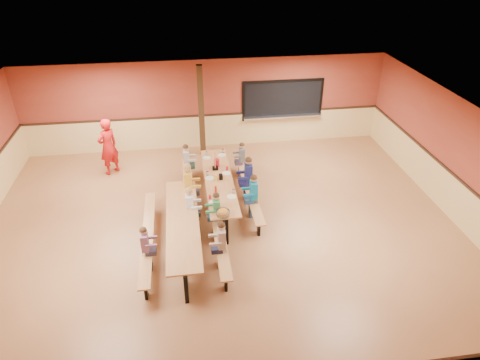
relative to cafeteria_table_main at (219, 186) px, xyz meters
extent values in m
plane|color=brown|center=(-0.04, -1.33, -0.53)|extent=(12.00, 12.00, 0.00)
cube|color=brown|center=(-0.04, 3.67, 0.97)|extent=(12.00, 0.04, 3.00)
cube|color=brown|center=(5.96, -1.33, 0.97)|extent=(0.04, 10.00, 3.00)
cube|color=white|center=(-0.04, -1.33, 2.47)|extent=(12.00, 10.00, 0.04)
cube|color=black|center=(2.56, 3.64, 1.02)|extent=(2.60, 0.06, 1.20)
cube|color=silver|center=(2.56, 3.55, 0.45)|extent=(2.70, 0.28, 0.06)
cube|color=#322110|center=(-0.24, 3.07, 0.97)|extent=(0.18, 0.18, 3.00)
cube|color=#B57A48|center=(0.00, 0.00, 0.19)|extent=(0.75, 3.60, 0.04)
cube|color=black|center=(0.00, -1.55, -0.18)|extent=(0.08, 0.60, 0.70)
cube|color=black|center=(0.00, 1.55, -0.18)|extent=(0.08, 0.60, 0.70)
cube|color=#B57A48|center=(-0.83, 0.00, -0.09)|extent=(0.26, 3.60, 0.04)
cube|color=black|center=(-0.83, 0.00, -0.32)|extent=(0.06, 0.18, 0.41)
cube|color=#B57A48|center=(0.83, 0.00, -0.09)|extent=(0.26, 3.60, 0.04)
cube|color=black|center=(0.83, 0.00, -0.32)|extent=(0.06, 0.18, 0.41)
cube|color=#B57A48|center=(-1.02, -1.75, 0.19)|extent=(0.75, 3.60, 0.04)
cube|color=black|center=(-1.02, -3.30, -0.18)|extent=(0.08, 0.60, 0.70)
cube|color=black|center=(-1.02, -0.20, -0.18)|extent=(0.08, 0.60, 0.70)
cube|color=#B57A48|center=(-1.84, -1.75, -0.09)|extent=(0.26, 3.60, 0.04)
cube|color=black|center=(-1.84, -1.75, -0.32)|extent=(0.06, 0.18, 0.41)
cube|color=#B57A48|center=(-0.19, -1.75, -0.09)|extent=(0.26, 3.60, 0.04)
cube|color=black|center=(-0.19, -1.75, -0.32)|extent=(0.06, 0.18, 0.41)
imported|color=red|center=(-3.14, 2.16, 0.37)|extent=(0.76, 0.76, 1.78)
cylinder|color=#B41823|center=(0.02, 0.75, 0.32)|extent=(0.16, 0.16, 0.22)
cube|color=black|center=(0.06, 0.03, 0.28)|extent=(0.10, 0.14, 0.13)
cylinder|color=yellow|center=(-0.07, -0.04, 0.30)|extent=(0.06, 0.06, 0.17)
cylinder|color=#B2140F|center=(-0.14, -0.61, 0.30)|extent=(0.06, 0.06, 0.17)
cube|color=black|center=(-0.04, 0.59, 0.24)|extent=(0.16, 0.16, 0.06)
cube|color=#B57A48|center=(-0.04, 0.59, 0.52)|extent=(0.02, 0.09, 0.50)
camera|label=1|loc=(-0.83, -9.88, 6.07)|focal=32.00mm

